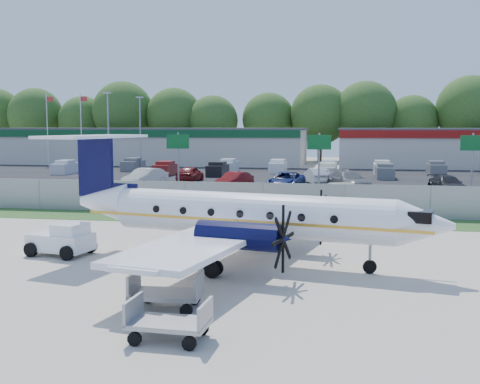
% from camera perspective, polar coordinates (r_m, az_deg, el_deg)
% --- Properties ---
extents(ground, '(170.00, 170.00, 0.00)m').
position_cam_1_polar(ground, '(23.89, -2.57, -7.05)').
color(ground, beige).
rests_on(ground, ground).
extents(grass_verge, '(170.00, 4.00, 0.02)m').
position_cam_1_polar(grass_verge, '(35.47, 1.72, -2.64)').
color(grass_verge, '#2D561E').
rests_on(grass_verge, ground).
extents(access_road, '(170.00, 8.00, 0.02)m').
position_cam_1_polar(access_road, '(42.34, 3.12, -1.19)').
color(access_road, black).
rests_on(access_road, ground).
extents(parking_lot, '(170.00, 32.00, 0.02)m').
position_cam_1_polar(parking_lot, '(63.12, 5.48, 1.25)').
color(parking_lot, black).
rests_on(parking_lot, ground).
extents(perimeter_fence, '(120.00, 0.06, 1.99)m').
position_cam_1_polar(perimeter_fence, '(37.30, 2.18, -0.66)').
color(perimeter_fence, gray).
rests_on(perimeter_fence, ground).
extents(building_west, '(46.40, 12.40, 5.24)m').
position_cam_1_polar(building_west, '(89.58, -8.82, 4.35)').
color(building_west, beige).
rests_on(building_west, ground).
extents(sign_left, '(1.80, 0.26, 5.00)m').
position_cam_1_polar(sign_left, '(47.47, -5.91, 3.95)').
color(sign_left, gray).
rests_on(sign_left, ground).
extents(sign_mid, '(1.80, 0.26, 5.00)m').
position_cam_1_polar(sign_mid, '(45.66, 7.51, 3.84)').
color(sign_mid, gray).
rests_on(sign_mid, ground).
extents(sign_right, '(1.80, 0.26, 5.00)m').
position_cam_1_polar(sign_right, '(46.46, 21.21, 3.51)').
color(sign_right, gray).
rests_on(sign_right, ground).
extents(flagpole_west, '(1.06, 0.12, 10.00)m').
position_cam_1_polar(flagpole_west, '(87.86, -17.77, 6.06)').
color(flagpole_west, white).
rests_on(flagpole_west, ground).
extents(flagpole_east, '(1.06, 0.12, 10.00)m').
position_cam_1_polar(flagpole_east, '(85.64, -14.79, 6.15)').
color(flagpole_east, white).
rests_on(flagpole_east, ground).
extents(light_pole_nw, '(0.90, 0.35, 9.09)m').
position_cam_1_polar(light_pole_nw, '(65.68, -12.38, 5.89)').
color(light_pole_nw, gray).
rests_on(light_pole_nw, ground).
extents(light_pole_sw, '(0.90, 0.35, 9.09)m').
position_cam_1_polar(light_pole_sw, '(75.01, -9.44, 5.98)').
color(light_pole_sw, gray).
rests_on(light_pole_sw, ground).
extents(tree_line, '(112.00, 6.00, 14.00)m').
position_cam_1_polar(tree_line, '(96.96, 7.16, 2.96)').
color(tree_line, '#2B5017').
rests_on(tree_line, ground).
extents(aircraft, '(16.71, 16.38, 5.10)m').
position_cam_1_polar(aircraft, '(24.22, 0.25, -2.11)').
color(aircraft, white).
rests_on(aircraft, ground).
extents(pushback_tug, '(2.82, 2.28, 1.39)m').
position_cam_1_polar(pushback_tug, '(26.84, -16.43, -4.37)').
color(pushback_tug, white).
rests_on(pushback_tug, ground).
extents(baggage_cart_near, '(2.17, 1.38, 1.11)m').
position_cam_1_polar(baggage_cart_near, '(18.40, -7.02, -9.49)').
color(baggage_cart_near, gray).
rests_on(baggage_cart_near, ground).
extents(baggage_cart_far, '(2.10, 1.32, 1.07)m').
position_cam_1_polar(baggage_cart_far, '(15.89, -6.75, -12.11)').
color(baggage_cart_far, gray).
rests_on(baggage_cart_far, ground).
extents(cone_starboard_wing, '(0.40, 0.40, 0.57)m').
position_cam_1_polar(cone_starboard_wing, '(28.39, -6.25, -4.39)').
color(cone_starboard_wing, '#F25307').
rests_on(cone_starboard_wing, ground).
extents(road_car_west, '(4.91, 1.83, 1.60)m').
position_cam_1_polar(road_car_west, '(45.59, -17.31, -0.95)').
color(road_car_west, black).
rests_on(road_car_west, ground).
extents(road_car_mid, '(5.04, 2.74, 1.63)m').
position_cam_1_polar(road_car_mid, '(43.66, 8.96, -1.05)').
color(road_car_mid, beige).
rests_on(road_car_mid, ground).
extents(parked_car_a, '(3.06, 5.49, 1.72)m').
position_cam_1_polar(parked_car_a, '(54.84, -8.96, 0.43)').
color(parked_car_a, beige).
rests_on(parked_car_a, ground).
extents(parked_car_b, '(2.96, 4.77, 1.49)m').
position_cam_1_polar(parked_car_b, '(52.83, -0.54, 0.29)').
color(parked_car_b, maroon).
rests_on(parked_car_b, ground).
extents(parked_car_c, '(3.19, 5.81, 1.54)m').
position_cam_1_polar(parked_car_c, '(52.36, 4.39, 0.22)').
color(parked_car_c, navy).
rests_on(parked_car_c, ground).
extents(parked_car_d, '(4.40, 6.25, 1.68)m').
position_cam_1_polar(parked_car_d, '(52.61, 10.25, 0.16)').
color(parked_car_d, '#595B5E').
rests_on(parked_car_d, ground).
extents(parked_car_e, '(3.07, 5.31, 1.45)m').
position_cam_1_polar(parked_car_e, '(52.13, 19.05, -0.14)').
color(parked_car_e, black).
rests_on(parked_car_e, ground).
extents(parked_car_f, '(2.04, 4.67, 1.57)m').
position_cam_1_polar(parked_car_f, '(60.13, -4.75, 1.00)').
color(parked_car_f, maroon).
rests_on(parked_car_f, ground).
extents(parked_car_g, '(2.93, 4.94, 1.54)m').
position_cam_1_polar(parked_car_g, '(57.55, 7.30, 0.73)').
color(parked_car_g, silver).
rests_on(parked_car_g, ground).
extents(far_parking_rows, '(56.00, 10.00, 1.60)m').
position_cam_1_polar(far_parking_rows, '(68.08, 5.83, 1.60)').
color(far_parking_rows, gray).
rests_on(far_parking_rows, ground).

